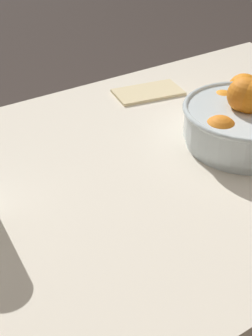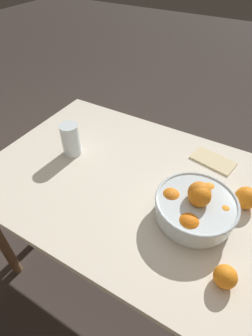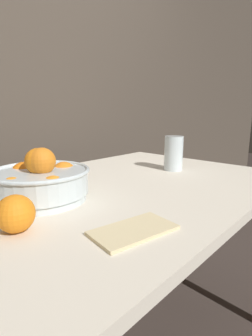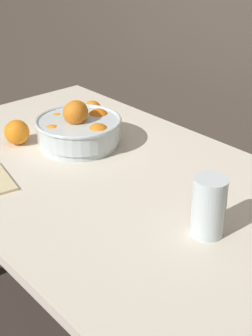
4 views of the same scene
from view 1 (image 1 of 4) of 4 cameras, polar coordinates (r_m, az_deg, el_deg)
dining_table at (r=1.08m, az=4.05°, el=-2.03°), size 1.43×0.86×0.74m
fruit_bowl at (r=1.09m, az=14.36°, el=5.51°), size 0.29×0.29×0.16m
orange_loose_front at (r=1.29m, az=14.11°, el=9.28°), size 0.08×0.08×0.08m
napkin at (r=1.32m, az=2.72°, el=9.23°), size 0.20×0.13×0.01m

